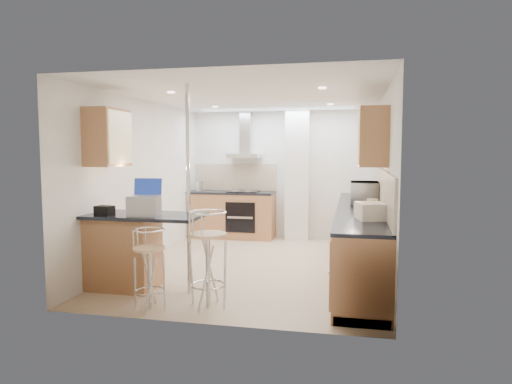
% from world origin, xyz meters
% --- Properties ---
extents(ground, '(4.80, 4.80, 0.00)m').
position_xyz_m(ground, '(0.00, 0.00, 0.00)').
color(ground, tan).
rests_on(ground, ground).
extents(room_shell, '(3.64, 4.84, 2.51)m').
position_xyz_m(room_shell, '(0.32, 0.38, 1.54)').
color(room_shell, silver).
rests_on(room_shell, ground).
extents(right_counter, '(0.63, 4.40, 0.92)m').
position_xyz_m(right_counter, '(1.50, 0.00, 0.46)').
color(right_counter, '#A16C40').
rests_on(right_counter, ground).
extents(back_counter, '(1.70, 0.63, 0.92)m').
position_xyz_m(back_counter, '(-0.95, 2.10, 0.46)').
color(back_counter, '#A16C40').
rests_on(back_counter, ground).
extents(peninsula, '(1.47, 0.72, 0.94)m').
position_xyz_m(peninsula, '(-1.12, -1.45, 0.48)').
color(peninsula, '#A16C40').
rests_on(peninsula, ground).
extents(microwave, '(0.42, 0.61, 0.34)m').
position_xyz_m(microwave, '(1.57, 0.38, 1.09)').
color(microwave, silver).
rests_on(microwave, right_counter).
extents(laptop, '(0.39, 0.32, 0.24)m').
position_xyz_m(laptop, '(-1.04, -1.59, 1.06)').
color(laptop, '#95989C').
rests_on(laptop, peninsula).
extents(bag, '(0.23, 0.18, 0.11)m').
position_xyz_m(bag, '(-1.53, -1.63, 1.00)').
color(bag, black).
rests_on(bag, peninsula).
extents(bar_stool_near, '(0.45, 0.45, 0.89)m').
position_xyz_m(bar_stool_near, '(-0.74, -2.10, 0.44)').
color(bar_stool_near, tan).
rests_on(bar_stool_near, ground).
extents(bar_stool_end, '(0.61, 0.61, 1.07)m').
position_xyz_m(bar_stool_end, '(-0.15, -1.89, 0.53)').
color(bar_stool_end, tan).
rests_on(bar_stool_end, ground).
extents(jar_a, '(0.16, 0.16, 0.18)m').
position_xyz_m(jar_a, '(1.44, 0.33, 1.01)').
color(jar_a, white).
rests_on(jar_a, right_counter).
extents(jar_b, '(0.12, 0.12, 0.15)m').
position_xyz_m(jar_b, '(1.55, 1.52, 1.00)').
color(jar_b, white).
rests_on(jar_b, right_counter).
extents(jar_c, '(0.16, 0.16, 0.21)m').
position_xyz_m(jar_c, '(1.63, -0.85, 1.02)').
color(jar_c, beige).
rests_on(jar_c, right_counter).
extents(jar_d, '(0.13, 0.13, 0.14)m').
position_xyz_m(jar_d, '(1.55, -1.27, 0.99)').
color(jar_d, silver).
rests_on(jar_d, right_counter).
extents(bread_bin, '(0.38, 0.43, 0.19)m').
position_xyz_m(bread_bin, '(1.60, -1.19, 1.02)').
color(bread_bin, white).
rests_on(bread_bin, right_counter).
extents(kettle, '(0.16, 0.16, 0.20)m').
position_xyz_m(kettle, '(-1.61, 2.05, 1.02)').
color(kettle, silver).
rests_on(kettle, back_counter).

